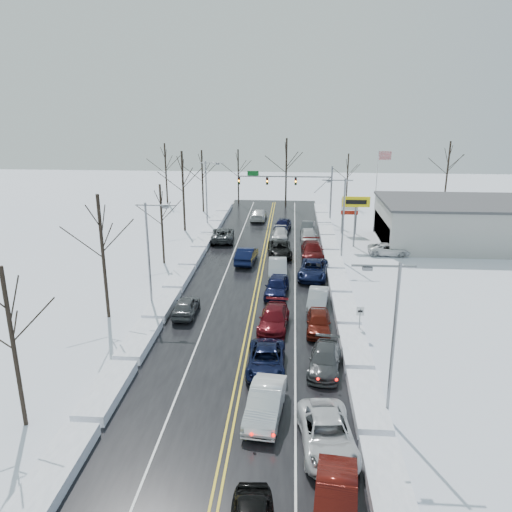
# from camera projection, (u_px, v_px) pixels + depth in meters

# --- Properties ---
(ground) EXTENTS (160.00, 160.00, 0.00)m
(ground) POSITION_uv_depth(u_px,v_px,m) (256.00, 293.00, 45.15)
(ground) COLOR silver
(ground) RESTS_ON ground
(road_surface) EXTENTS (14.00, 84.00, 0.01)m
(road_surface) POSITION_uv_depth(u_px,v_px,m) (258.00, 285.00, 47.05)
(road_surface) COLOR black
(road_surface) RESTS_ON ground
(snow_bank_left) EXTENTS (1.87, 72.00, 0.67)m
(snow_bank_left) POSITION_uv_depth(u_px,v_px,m) (178.00, 283.00, 47.58)
(snow_bank_left) COLOR white
(snow_bank_left) RESTS_ON ground
(snow_bank_right) EXTENTS (1.87, 72.00, 0.67)m
(snow_bank_right) POSITION_uv_depth(u_px,v_px,m) (339.00, 287.00, 46.52)
(snow_bank_right) COLOR white
(snow_bank_right) RESTS_ON ground
(traffic_signal_mast) EXTENTS (13.28, 0.39, 8.00)m
(traffic_signal_mast) POSITION_uv_depth(u_px,v_px,m) (295.00, 184.00, 69.91)
(traffic_signal_mast) COLOR slate
(traffic_signal_mast) RESTS_ON ground
(tires_plus_sign) EXTENTS (3.20, 0.34, 6.00)m
(tires_plus_sign) POSITION_uv_depth(u_px,v_px,m) (356.00, 205.00, 58.14)
(tires_plus_sign) COLOR slate
(tires_plus_sign) RESTS_ON ground
(used_vehicles_sign) EXTENTS (2.20, 0.22, 4.65)m
(used_vehicles_sign) POSITION_uv_depth(u_px,v_px,m) (350.00, 209.00, 64.36)
(used_vehicles_sign) COLOR slate
(used_vehicles_sign) RESTS_ON ground
(speed_limit_sign) EXTENTS (0.55, 0.09, 2.35)m
(speed_limit_sign) POSITION_uv_depth(u_px,v_px,m) (360.00, 316.00, 36.47)
(speed_limit_sign) COLOR slate
(speed_limit_sign) RESTS_ON ground
(flagpole) EXTENTS (1.87, 1.20, 10.00)m
(flagpole) POSITION_uv_depth(u_px,v_px,m) (378.00, 180.00, 70.87)
(flagpole) COLOR silver
(flagpole) RESTS_ON ground
(dealership_building) EXTENTS (20.40, 12.40, 5.30)m
(dealership_building) POSITION_uv_depth(u_px,v_px,m) (466.00, 223.00, 59.81)
(dealership_building) COLOR #A1A29D
(dealership_building) RESTS_ON ground
(streetlight_se) EXTENTS (3.20, 0.25, 9.00)m
(streetlight_se) POSITION_uv_depth(u_px,v_px,m) (390.00, 330.00, 25.85)
(streetlight_se) COLOR slate
(streetlight_se) RESTS_ON ground
(streetlight_ne) EXTENTS (3.20, 0.25, 9.00)m
(streetlight_ne) POSITION_uv_depth(u_px,v_px,m) (342.00, 213.00, 52.50)
(streetlight_ne) COLOR slate
(streetlight_ne) RESTS_ON ground
(streetlight_sw) EXTENTS (3.20, 0.25, 9.00)m
(streetlight_sw) POSITION_uv_depth(u_px,v_px,m) (151.00, 248.00, 40.33)
(streetlight_sw) COLOR slate
(streetlight_sw) RESTS_ON ground
(streetlight_nw) EXTENTS (3.20, 0.25, 9.00)m
(streetlight_nw) POSITION_uv_depth(u_px,v_px,m) (208.00, 189.00, 66.98)
(streetlight_nw) COLOR slate
(streetlight_nw) RESTS_ON ground
(tree_left_a) EXTENTS (3.60, 3.60, 9.00)m
(tree_left_a) POSITION_uv_depth(u_px,v_px,m) (9.00, 317.00, 25.00)
(tree_left_a) COLOR #2D231C
(tree_left_a) RESTS_ON ground
(tree_left_b) EXTENTS (4.00, 4.00, 10.00)m
(tree_left_b) POSITION_uv_depth(u_px,v_px,m) (101.00, 233.00, 38.15)
(tree_left_b) COLOR #2D231C
(tree_left_b) RESTS_ON ground
(tree_left_c) EXTENTS (3.40, 3.40, 8.50)m
(tree_left_c) POSITION_uv_depth(u_px,v_px,m) (161.00, 209.00, 51.72)
(tree_left_c) COLOR #2D231C
(tree_left_c) RESTS_ON ground
(tree_left_d) EXTENTS (4.20, 4.20, 10.50)m
(tree_left_d) POSITION_uv_depth(u_px,v_px,m) (183.00, 176.00, 64.68)
(tree_left_d) COLOR #2D231C
(tree_left_d) RESTS_ON ground
(tree_left_e) EXTENTS (3.80, 3.80, 9.50)m
(tree_left_e) POSITION_uv_depth(u_px,v_px,m) (202.00, 169.00, 76.28)
(tree_left_e) COLOR #2D231C
(tree_left_e) RESTS_ON ground
(tree_far_a) EXTENTS (4.00, 4.00, 10.00)m
(tree_far_a) POSITION_uv_depth(u_px,v_px,m) (165.00, 162.00, 82.39)
(tree_far_a) COLOR #2D231C
(tree_far_a) RESTS_ON ground
(tree_far_b) EXTENTS (3.60, 3.60, 9.00)m
(tree_far_b) POSITION_uv_depth(u_px,v_px,m) (238.00, 166.00, 82.71)
(tree_far_b) COLOR #2D231C
(tree_far_b) RESTS_ON ground
(tree_far_c) EXTENTS (4.40, 4.40, 11.00)m
(tree_far_c) POSITION_uv_depth(u_px,v_px,m) (286.00, 159.00, 79.83)
(tree_far_c) COLOR #2D231C
(tree_far_c) RESTS_ON ground
(tree_far_d) EXTENTS (3.40, 3.40, 8.50)m
(tree_far_d) POSITION_uv_depth(u_px,v_px,m) (348.00, 169.00, 81.08)
(tree_far_d) COLOR #2D231C
(tree_far_d) RESTS_ON ground
(tree_far_e) EXTENTS (4.20, 4.20, 10.50)m
(tree_far_e) POSITION_uv_depth(u_px,v_px,m) (449.00, 161.00, 80.02)
(tree_far_e) COLOR #2D231C
(tree_far_e) RESTS_ON ground
(queued_car_1) EXTENTS (2.29, 5.25, 1.68)m
(queued_car_1) POSITION_uv_depth(u_px,v_px,m) (265.00, 416.00, 27.59)
(queued_car_1) COLOR white
(queued_car_1) RESTS_ON ground
(queued_car_2) EXTENTS (2.51, 5.30, 1.46)m
(queued_car_2) POSITION_uv_depth(u_px,v_px,m) (266.00, 370.00, 32.29)
(queued_car_2) COLOR black
(queued_car_2) RESTS_ON ground
(queued_car_3) EXTENTS (2.52, 5.42, 1.53)m
(queued_car_3) POSITION_uv_depth(u_px,v_px,m) (274.00, 328.00, 38.28)
(queued_car_3) COLOR #520B11
(queued_car_3) RESTS_ON ground
(queued_car_4) EXTENTS (2.33, 5.01, 1.66)m
(queued_car_4) POSITION_uv_depth(u_px,v_px,m) (277.00, 295.00, 44.76)
(queued_car_4) COLOR black
(queued_car_4) RESTS_ON ground
(queued_car_5) EXTENTS (1.98, 5.19, 1.69)m
(queued_car_5) POSITION_uv_depth(u_px,v_px,m) (277.00, 276.00, 49.55)
(queued_car_5) COLOR #AAADB2
(queued_car_5) RESTS_ON ground
(queued_car_6) EXTENTS (2.99, 5.77, 1.55)m
(queued_car_6) POSITION_uv_depth(u_px,v_px,m) (280.00, 256.00, 56.04)
(queued_car_6) COLOR black
(queued_car_6) RESTS_ON ground
(queued_car_7) EXTENTS (1.93, 4.65, 1.34)m
(queued_car_7) POSITION_uv_depth(u_px,v_px,m) (280.00, 239.00, 62.69)
(queued_car_7) COLOR silver
(queued_car_7) RESTS_ON ground
(queued_car_8) EXTENTS (2.59, 5.09, 1.66)m
(queued_car_8) POSITION_uv_depth(u_px,v_px,m) (282.00, 231.00, 66.58)
(queued_car_8) COLOR black
(queued_car_8) RESTS_ON ground
(queued_car_10) EXTENTS (3.13, 5.88, 1.57)m
(queued_car_10) POSITION_uv_depth(u_px,v_px,m) (327.00, 448.00, 25.07)
(queued_car_10) COLOR silver
(queued_car_10) RESTS_ON ground
(queued_car_11) EXTENTS (2.63, 5.10, 1.41)m
(queued_car_11) POSITION_uv_depth(u_px,v_px,m) (324.00, 370.00, 32.34)
(queued_car_11) COLOR #3C3E41
(queued_car_11) RESTS_ON ground
(queued_car_12) EXTENTS (1.97, 4.52, 1.52)m
(queued_car_12) POSITION_uv_depth(u_px,v_px,m) (318.00, 331.00, 37.73)
(queued_car_12) COLOR #53130B
(queued_car_12) RESTS_ON ground
(queued_car_13) EXTENTS (2.10, 4.65, 1.48)m
(queued_car_13) POSITION_uv_depth(u_px,v_px,m) (318.00, 307.00, 42.22)
(queued_car_13) COLOR #ADAFB5
(queued_car_13) RESTS_ON ground
(queued_car_14) EXTENTS (3.35, 6.09, 1.61)m
(queued_car_14) POSITION_uv_depth(u_px,v_px,m) (313.00, 277.00, 49.27)
(queued_car_14) COLOR black
(queued_car_14) RESTS_ON ground
(queued_car_15) EXTENTS (2.48, 5.89, 1.70)m
(queued_car_15) POSITION_uv_depth(u_px,v_px,m) (312.00, 258.00, 55.29)
(queued_car_15) COLOR #440909
(queued_car_15) RESTS_ON ground
(queued_car_16) EXTENTS (1.92, 4.76, 1.62)m
(queued_car_16) POSITION_uv_depth(u_px,v_px,m) (308.00, 242.00, 61.53)
(queued_car_16) COLOR silver
(queued_car_16) RESTS_ON ground
(queued_car_17) EXTENTS (2.04, 4.52, 1.44)m
(queued_car_17) POSITION_uv_depth(u_px,v_px,m) (307.00, 233.00, 65.86)
(queued_car_17) COLOR #444749
(queued_car_17) RESTS_ON ground
(oncoming_car_0) EXTENTS (2.23, 5.31, 1.70)m
(oncoming_car_0) POSITION_uv_depth(u_px,v_px,m) (247.00, 262.00, 53.70)
(oncoming_car_0) COLOR black
(oncoming_car_0) RESTS_ON ground
(oncoming_car_1) EXTENTS (3.20, 6.04, 1.62)m
(oncoming_car_1) POSITION_uv_depth(u_px,v_px,m) (223.00, 241.00, 62.04)
(oncoming_car_1) COLOR #424447
(oncoming_car_1) RESTS_ON ground
(oncoming_car_2) EXTENTS (2.39, 5.46, 1.56)m
(oncoming_car_2) POSITION_uv_depth(u_px,v_px,m) (259.00, 220.00, 72.81)
(oncoming_car_2) COLOR silver
(oncoming_car_2) RESTS_ON ground
(oncoming_car_3) EXTENTS (1.78, 4.39, 1.49)m
(oncoming_car_3) POSITION_uv_depth(u_px,v_px,m) (186.00, 314.00, 40.67)
(oncoming_car_3) COLOR #44474A
(oncoming_car_3) RESTS_ON ground
(parked_car_0) EXTENTS (4.85, 2.40, 1.32)m
(parked_car_0) POSITION_uv_depth(u_px,v_px,m) (389.00, 255.00, 56.31)
(parked_car_0) COLOR white
(parked_car_0) RESTS_ON ground
(parked_car_1) EXTENTS (2.51, 5.31, 1.50)m
(parked_car_1) POSITION_uv_depth(u_px,v_px,m) (411.00, 251.00, 57.88)
(parked_car_1) COLOR #3E4143
(parked_car_1) RESTS_ON ground
(parked_car_2) EXTENTS (2.38, 4.88, 1.60)m
(parked_car_2) POSITION_uv_depth(u_px,v_px,m) (384.00, 235.00, 64.74)
(parked_car_2) COLOR black
(parked_car_2) RESTS_ON ground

